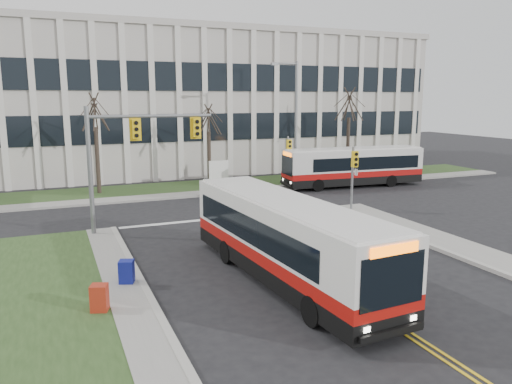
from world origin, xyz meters
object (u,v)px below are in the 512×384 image
object	(u,v)px
bus_main	(285,242)
directory_sign	(219,172)
newspaper_box_red	(100,300)
newspaper_box_blue	(127,273)
streetlight	(294,116)
bus_cross	(353,168)

from	to	relation	value
bus_main	directory_sign	bearing A→B (deg)	74.73
bus_main	newspaper_box_red	size ratio (longest dim) A/B	11.75
directory_sign	bus_main	xyz separation A→B (m)	(-3.90, -19.28, 0.32)
newspaper_box_blue	newspaper_box_red	xyz separation A→B (m)	(-1.12, -2.05, 0.00)
newspaper_box_blue	streetlight	bearing A→B (deg)	67.97
streetlight	bus_main	distance (m)	20.64
streetlight	newspaper_box_red	bearing A→B (deg)	-131.03
directory_sign	newspaper_box_blue	bearing A→B (deg)	-117.88
bus_cross	newspaper_box_blue	distance (m)	23.44
bus_main	bus_cross	xyz separation A→B (m)	(13.32, 15.78, -0.07)
directory_sign	bus_cross	size ratio (longest dim) A/B	0.19
directory_sign	streetlight	bearing A→B (deg)	-13.23
directory_sign	bus_cross	world-z (taller)	bus_cross
streetlight	newspaper_box_blue	distance (m)	22.52
newspaper_box_blue	newspaper_box_red	size ratio (longest dim) A/B	1.00
directory_sign	newspaper_box_red	world-z (taller)	directory_sign
bus_main	bus_cross	distance (m)	20.65
bus_main	newspaper_box_blue	xyz separation A→B (m)	(-5.40, 1.70, -1.01)
directory_sign	bus_cross	bearing A→B (deg)	-20.39
streetlight	directory_sign	world-z (taller)	streetlight
streetlight	newspaper_box_red	distance (m)	24.75
streetlight	newspaper_box_blue	world-z (taller)	streetlight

